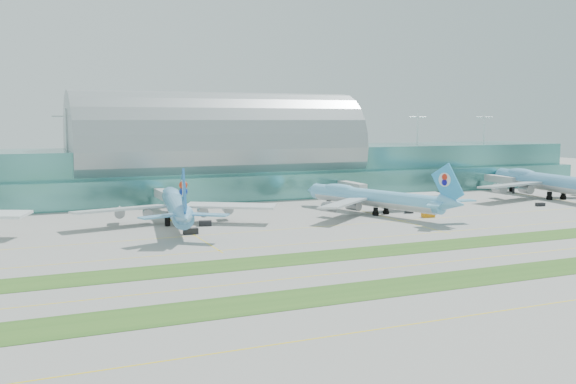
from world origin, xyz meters
name	(u,v)px	position (x,y,z in m)	size (l,w,h in m)	color
ground	(379,253)	(0.00, 0.00, 0.00)	(700.00, 700.00, 0.00)	gray
terminal	(218,162)	(0.01, 128.79, 14.23)	(340.00, 69.10, 36.00)	#3D7A75
grass_strip_near	(454,280)	(0.00, -28.00, 0.04)	(420.00, 12.00, 0.08)	#2D591E
grass_strip_far	(375,251)	(0.00, 2.00, 0.04)	(420.00, 12.00, 0.08)	#2D591E
taxiline_a	(528,307)	(0.00, -48.00, 0.01)	(420.00, 0.35, 0.01)	yellow
taxiline_b	(413,265)	(0.00, -14.00, 0.01)	(420.00, 0.35, 0.01)	yellow
taxiline_c	(343,240)	(0.00, 18.00, 0.01)	(420.00, 0.35, 0.01)	yellow
taxiline_d	(308,227)	(0.00, 40.00, 0.01)	(420.00, 0.35, 0.01)	yellow
airliner_b	(176,204)	(-34.05, 62.70, 5.94)	(60.81, 69.71, 19.24)	#5FA2D2
airliner_c	(372,197)	(32.01, 57.27, 5.76)	(56.90, 66.06, 18.68)	#6BBEEC
airliner_d	(549,181)	(120.02, 66.21, 6.94)	(71.30, 81.58, 22.48)	#60A4D4
gse_c	(191,231)	(-34.65, 42.89, 0.83)	(4.07, 1.79, 1.67)	black
gse_d	(205,223)	(-26.99, 55.07, 0.77)	(3.80, 2.11, 1.55)	black
gse_e	(428,215)	(44.45, 42.71, 0.73)	(4.12, 2.07, 1.46)	orange
gse_f	(409,211)	(43.92, 52.94, 0.62)	(2.84, 1.43, 1.24)	black
gse_g	(540,204)	(98.71, 49.15, 0.63)	(3.25, 1.71, 1.27)	black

